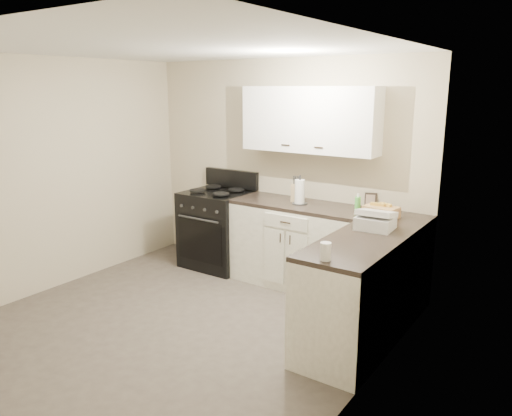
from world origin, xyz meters
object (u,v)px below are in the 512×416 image
Objects in this scene: stove at (218,230)px; countertop_grill at (375,223)px; knife_block at (296,193)px; paper_towel at (300,192)px; wicker_basket at (381,212)px.

countertop_grill is (2.19, -0.47, 0.54)m from stove.
countertop_grill reaches higher than stove.
paper_towel is (0.08, -0.06, 0.03)m from knife_block.
paper_towel reaches higher than knife_block.
knife_block is at bearing 150.36° from countertop_grill.
knife_block is 0.63× the size of wicker_basket.
countertop_grill reaches higher than wicker_basket.
stove is 3.01× the size of wicker_basket.
knife_block is at bearing 141.68° from paper_towel.
stove is 1.30m from paper_towel.
paper_towel reaches higher than countertop_grill.
paper_towel is at bearing 0.56° from stove.
knife_block is 0.11m from paper_towel.
knife_block is (1.06, 0.08, 0.58)m from stove.
paper_towel is at bearing 177.72° from wicker_basket.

